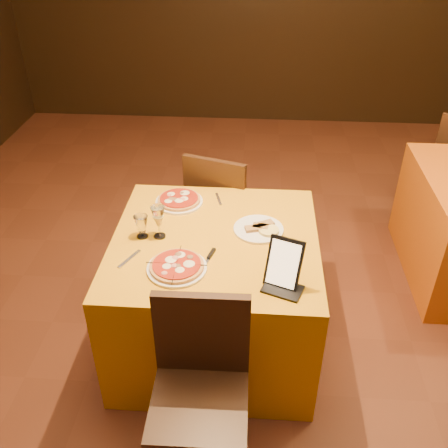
# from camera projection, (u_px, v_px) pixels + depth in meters

# --- Properties ---
(floor) EXTENTS (6.00, 7.00, 0.01)m
(floor) POSITION_uv_depth(u_px,v_px,m) (288.00, 335.00, 3.10)
(floor) COLOR #5E2D19
(floor) RESTS_ON ground
(main_table) EXTENTS (1.10, 1.10, 0.75)m
(main_table) POSITION_uv_depth(u_px,v_px,m) (216.00, 292.00, 2.87)
(main_table) COLOR orange
(main_table) RESTS_ON floor
(chair_main_near) EXTENTS (0.44, 0.44, 0.91)m
(chair_main_near) POSITION_uv_depth(u_px,v_px,m) (199.00, 404.00, 2.15)
(chair_main_near) COLOR black
(chair_main_near) RESTS_ON floor
(chair_main_far) EXTENTS (0.48, 0.48, 0.91)m
(chair_main_far) POSITION_uv_depth(u_px,v_px,m) (225.00, 207.00, 3.48)
(chair_main_far) COLOR black
(chair_main_far) RESTS_ON floor
(pizza_near) EXTENTS (0.30, 0.30, 0.03)m
(pizza_near) POSITION_uv_depth(u_px,v_px,m) (177.00, 267.00, 2.44)
(pizza_near) COLOR white
(pizza_near) RESTS_ON main_table
(pizza_far) EXTENTS (0.28, 0.28, 0.03)m
(pizza_far) POSITION_uv_depth(u_px,v_px,m) (179.00, 201.00, 2.95)
(pizza_far) COLOR white
(pizza_far) RESTS_ON main_table
(cutlet_dish) EXTENTS (0.27, 0.27, 0.03)m
(cutlet_dish) POSITION_uv_depth(u_px,v_px,m) (259.00, 228.00, 2.72)
(cutlet_dish) COLOR white
(cutlet_dish) RESTS_ON main_table
(wine_glass) EXTENTS (0.09, 0.09, 0.19)m
(wine_glass) POSITION_uv_depth(u_px,v_px,m) (159.00, 222.00, 2.62)
(wine_glass) COLOR #FAED8E
(wine_glass) RESTS_ON main_table
(water_glass) EXTENTS (0.07, 0.07, 0.13)m
(water_glass) POSITION_uv_depth(u_px,v_px,m) (141.00, 227.00, 2.64)
(water_glass) COLOR white
(water_glass) RESTS_ON main_table
(tablet) EXTENTS (0.19, 0.15, 0.23)m
(tablet) POSITION_uv_depth(u_px,v_px,m) (284.00, 263.00, 2.29)
(tablet) COLOR black
(tablet) RESTS_ON main_table
(knife) EXTENTS (0.07, 0.20, 0.01)m
(knife) POSITION_uv_depth(u_px,v_px,m) (205.00, 264.00, 2.47)
(knife) COLOR #AFAFB6
(knife) RESTS_ON main_table
(fork_near) EXTENTS (0.09, 0.16, 0.01)m
(fork_near) POSITION_uv_depth(u_px,v_px,m) (129.00, 259.00, 2.51)
(fork_near) COLOR silver
(fork_near) RESTS_ON main_table
(fork_far) EXTENTS (0.05, 0.14, 0.01)m
(fork_far) POSITION_uv_depth(u_px,v_px,m) (219.00, 199.00, 2.99)
(fork_far) COLOR #B7B7BF
(fork_far) RESTS_ON main_table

